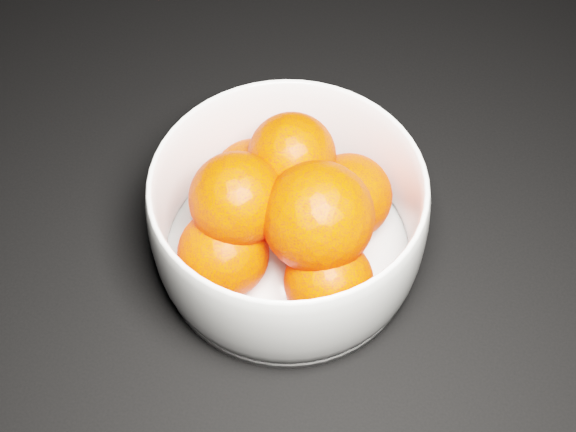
# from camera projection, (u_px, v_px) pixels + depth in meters

# --- Properties ---
(ground) EXTENTS (3.00, 3.00, 0.00)m
(ground) POSITION_uv_depth(u_px,v_px,m) (93.00, 54.00, 0.81)
(ground) COLOR black
(ground) RESTS_ON ground
(bowl) EXTENTS (0.21, 0.21, 0.10)m
(bowl) POSITION_uv_depth(u_px,v_px,m) (288.00, 220.00, 0.62)
(bowl) COLOR silver
(bowl) RESTS_ON ground
(orange_pile) EXTENTS (0.15, 0.15, 0.12)m
(orange_pile) POSITION_uv_depth(u_px,v_px,m) (287.00, 211.00, 0.61)
(orange_pile) COLOR #FF2800
(orange_pile) RESTS_ON bowl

